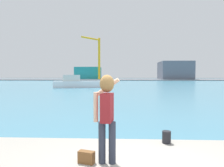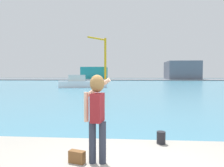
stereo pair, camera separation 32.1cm
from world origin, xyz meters
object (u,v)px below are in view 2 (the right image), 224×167
Objects in this scene: person_photographer at (97,109)px; port_crane at (104,55)px; warehouse_left at (94,73)px; warehouse_right at (182,70)px; handbag at (77,157)px; harbor_bollard at (161,138)px; boat_moored at (82,83)px.

port_crane is at bearing 16.25° from person_photographer.
warehouse_left reaches higher than person_photographer.
warehouse_right is 36.19m from port_crane.
handbag is 94.08m from warehouse_left.
person_photographer is 0.13× the size of warehouse_right.
handbag is 0.02× the size of warehouse_right.
warehouse_left is 12.13m from port_crane.
warehouse_left is at bearing 100.38° from harbor_bollard.
warehouse_left is (-14.93, 92.85, 2.57)m from handbag.
warehouse_right is at bearing 75.23° from harbor_bollard.
warehouse_left is at bearing 177.33° from warehouse_right.
person_photographer is 2.11m from harbor_bollard.
warehouse_right reaches higher than warehouse_left.
person_photographer is at bearing -139.31° from harbor_bollard.
warehouse_right is at bearing -2.67° from warehouse_left.
warehouse_right is 0.76× the size of port_crane.
handbag is 94.54m from warehouse_right.
port_crane reaches higher than boat_moored.
harbor_bollard reaches higher than handbag.
warehouse_left is 0.65× the size of port_crane.
warehouse_right is at bearing 74.34° from handbag.
boat_moored is 60.23m from warehouse_left.
person_photographer is 5.65× the size of harbor_bollard.
warehouse_right is at bearing 48.93° from boat_moored.
harbor_bollard is at bearing -85.14° from boat_moored.
person_photographer is at bearing -83.32° from port_crane.
boat_moored is (-9.29, 31.86, 0.11)m from harbor_bollard.
warehouse_right reaches higher than harbor_bollard.
boat_moored is 53.40m from port_crane.
warehouse_left is (-16.77, 91.58, 2.53)m from harbor_bollard.
harbor_bollard is 92.83m from warehouse_right.
warehouse_left reaches higher than boat_moored.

